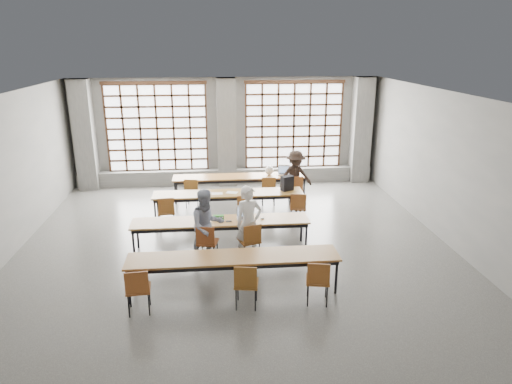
{
  "coord_description": "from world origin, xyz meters",
  "views": [
    {
      "loc": [
        -0.47,
        -9.52,
        4.56
      ],
      "look_at": [
        0.5,
        0.4,
        1.28
      ],
      "focal_mm": 32.0,
      "sensor_mm": 36.0,
      "label": 1
    }
  ],
  "objects_px": {
    "chair_front_right": "(250,238)",
    "desk_row_b": "(228,195)",
    "desk_row_c": "(221,223)",
    "mouse": "(262,218)",
    "chair_back_mid": "(269,188)",
    "student_female": "(207,226)",
    "student_back": "(295,177)",
    "chair_near_mid": "(246,281)",
    "red_pouch": "(138,286)",
    "chair_back_left": "(192,190)",
    "chair_front_left": "(207,240)",
    "chair_back_right": "(296,187)",
    "laptop_front": "(245,215)",
    "student_male": "(249,223)",
    "chair_mid_centre": "(245,207)",
    "chair_near_right": "(318,278)",
    "green_box": "(218,217)",
    "desk_row_d": "(234,259)",
    "phone": "(229,221)",
    "desk_row_a": "(240,178)",
    "laptop_back": "(284,172)",
    "plastic_bag": "(269,170)",
    "chair_near_left": "(138,287)",
    "chair_mid_right": "(298,205)",
    "chair_mid_left": "(166,210)"
  },
  "relations": [
    {
      "from": "chair_front_right",
      "to": "desk_row_b",
      "type": "bearing_deg",
      "value": 98.21
    },
    {
      "from": "desk_row_c",
      "to": "mouse",
      "type": "xyz_separation_m",
      "value": [
        0.95,
        -0.02,
        0.08
      ]
    },
    {
      "from": "chair_back_mid",
      "to": "student_female",
      "type": "distance_m",
      "value": 3.85
    },
    {
      "from": "desk_row_c",
      "to": "chair_front_right",
      "type": "relative_size",
      "value": 4.55
    },
    {
      "from": "student_back",
      "to": "chair_near_mid",
      "type": "bearing_deg",
      "value": -123.73
    },
    {
      "from": "red_pouch",
      "to": "chair_back_left",
      "type": "bearing_deg",
      "value": 81.99
    },
    {
      "from": "chair_front_left",
      "to": "chair_back_right",
      "type": "bearing_deg",
      "value": 54.01
    },
    {
      "from": "laptop_front",
      "to": "student_male",
      "type": "bearing_deg",
      "value": -85.58
    },
    {
      "from": "chair_mid_centre",
      "to": "laptop_front",
      "type": "height_order",
      "value": "laptop_front"
    },
    {
      "from": "chair_mid_centre",
      "to": "laptop_front",
      "type": "relative_size",
      "value": 2.35
    },
    {
      "from": "chair_front_right",
      "to": "mouse",
      "type": "distance_m",
      "value": 0.72
    },
    {
      "from": "chair_near_right",
      "to": "green_box",
      "type": "distance_m",
      "value": 3.1
    },
    {
      "from": "desk_row_d",
      "to": "student_back",
      "type": "xyz_separation_m",
      "value": [
        2.06,
        4.9,
        0.13
      ]
    },
    {
      "from": "chair_front_left",
      "to": "student_female",
      "type": "distance_m",
      "value": 0.3
    },
    {
      "from": "red_pouch",
      "to": "phone",
      "type": "bearing_deg",
      "value": 53.87
    },
    {
      "from": "desk_row_a",
      "to": "chair_back_mid",
      "type": "bearing_deg",
      "value": -38.36
    },
    {
      "from": "chair_back_left",
      "to": "laptop_back",
      "type": "xyz_separation_m",
      "value": [
        2.77,
        0.74,
        0.25
      ]
    },
    {
      "from": "chair_mid_centre",
      "to": "plastic_bag",
      "type": "xyz_separation_m",
      "value": [
        0.91,
        2.24,
        0.34
      ]
    },
    {
      "from": "chair_near_left",
      "to": "chair_near_mid",
      "type": "distance_m",
      "value": 1.88
    },
    {
      "from": "chair_back_left",
      "to": "red_pouch",
      "type": "xyz_separation_m",
      "value": [
        -0.75,
        -5.32,
        -0.04
      ]
    },
    {
      "from": "desk_row_d",
      "to": "chair_mid_centre",
      "type": "bearing_deg",
      "value": 82.01
    },
    {
      "from": "laptop_back",
      "to": "chair_back_mid",
      "type": "bearing_deg",
      "value": -127.36
    },
    {
      "from": "desk_row_b",
      "to": "chair_mid_right",
      "type": "distance_m",
      "value": 1.9
    },
    {
      "from": "desk_row_d",
      "to": "chair_near_mid",
      "type": "relative_size",
      "value": 4.55
    },
    {
      "from": "chair_back_right",
      "to": "chair_mid_centre",
      "type": "distance_m",
      "value": 2.24
    },
    {
      "from": "desk_row_b",
      "to": "chair_front_right",
      "type": "xyz_separation_m",
      "value": [
        0.38,
        -2.6,
        -0.13
      ]
    },
    {
      "from": "desk_row_c",
      "to": "laptop_front",
      "type": "xyz_separation_m",
      "value": [
        0.55,
        0.11,
        0.13
      ]
    },
    {
      "from": "chair_back_mid",
      "to": "laptop_front",
      "type": "xyz_separation_m",
      "value": [
        -0.9,
        -2.8,
        0.25
      ]
    },
    {
      "from": "chair_mid_centre",
      "to": "student_male",
      "type": "bearing_deg",
      "value": -91.44
    },
    {
      "from": "chair_near_right",
      "to": "desk_row_a",
      "type": "bearing_deg",
      "value": 99.64
    },
    {
      "from": "mouse",
      "to": "desk_row_d",
      "type": "bearing_deg",
      "value": -112.3
    },
    {
      "from": "mouse",
      "to": "plastic_bag",
      "type": "xyz_separation_m",
      "value": [
        0.61,
        3.61,
        0.12
      ]
    },
    {
      "from": "student_female",
      "to": "chair_near_left",
      "type": "bearing_deg",
      "value": -141.67
    },
    {
      "from": "desk_row_a",
      "to": "chair_back_mid",
      "type": "xyz_separation_m",
      "value": [
        0.79,
        -0.63,
        -0.13
      ]
    },
    {
      "from": "chair_back_mid",
      "to": "chair_mid_centre",
      "type": "xyz_separation_m",
      "value": [
        -0.81,
        -1.57,
        0.0
      ]
    },
    {
      "from": "desk_row_a",
      "to": "green_box",
      "type": "relative_size",
      "value": 16.0
    },
    {
      "from": "chair_back_right",
      "to": "chair_mid_centre",
      "type": "bearing_deg",
      "value": -135.74
    },
    {
      "from": "chair_near_left",
      "to": "student_back",
      "type": "bearing_deg",
      "value": 55.81
    },
    {
      "from": "chair_back_right",
      "to": "mouse",
      "type": "distance_m",
      "value": 3.22
    },
    {
      "from": "chair_mid_right",
      "to": "phone",
      "type": "relative_size",
      "value": 6.77
    },
    {
      "from": "green_box",
      "to": "chair_mid_right",
      "type": "bearing_deg",
      "value": 31.31
    },
    {
      "from": "chair_mid_left",
      "to": "chair_near_mid",
      "type": "distance_m",
      "value": 4.2
    },
    {
      "from": "chair_back_right",
      "to": "chair_mid_left",
      "type": "relative_size",
      "value": 1.0
    },
    {
      "from": "desk_row_c",
      "to": "student_back",
      "type": "relative_size",
      "value": 2.52
    },
    {
      "from": "phone",
      "to": "chair_near_mid",
      "type": "bearing_deg",
      "value": -85.08
    },
    {
      "from": "laptop_front",
      "to": "phone",
      "type": "xyz_separation_m",
      "value": [
        -0.37,
        -0.21,
        -0.05
      ]
    },
    {
      "from": "chair_front_left",
      "to": "green_box",
      "type": "relative_size",
      "value": 3.52
    },
    {
      "from": "chair_near_left",
      "to": "green_box",
      "type": "distance_m",
      "value": 2.95
    },
    {
      "from": "chair_front_right",
      "to": "student_male",
      "type": "distance_m",
      "value": 0.32
    },
    {
      "from": "chair_back_left",
      "to": "laptop_back",
      "type": "bearing_deg",
      "value": 14.9
    }
  ]
}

